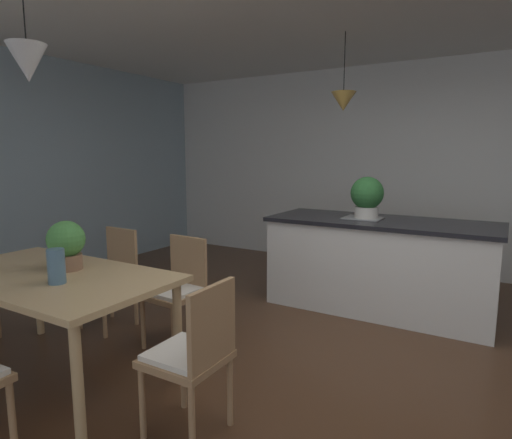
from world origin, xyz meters
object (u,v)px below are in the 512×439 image
object	(u,v)px
dining_table	(50,284)
chair_far_left	(111,274)
chair_far_right	(178,288)
potted_plant_on_island	(367,196)
kitchen_island	(379,264)
chair_kitchen_end	(193,353)
vase_on_dining_table	(56,266)
potted_plant_on_table	(66,244)

from	to	relation	value
dining_table	chair_far_left	bearing A→B (deg)	114.56
chair_far_right	potted_plant_on_island	bearing A→B (deg)	58.03
dining_table	kitchen_island	size ratio (longest dim) A/B	0.80
dining_table	potted_plant_on_island	bearing A→B (deg)	60.32
chair_kitchen_end	potted_plant_on_island	xyz separation A→B (m)	(0.19, 2.48, 0.65)
chair_kitchen_end	dining_table	bearing A→B (deg)	-179.99
chair_far_left	kitchen_island	xyz separation A→B (m)	(1.95, 1.64, -0.01)
chair_far_left	vase_on_dining_table	xyz separation A→B (m)	(0.63, -0.95, 0.37)
potted_plant_on_island	vase_on_dining_table	xyz separation A→B (m)	(-1.16, -2.59, -0.28)
chair_kitchen_end	chair_far_right	bearing A→B (deg)	134.97
chair_kitchen_end	potted_plant_on_table	size ratio (longest dim) A/B	2.55
chair_kitchen_end	vase_on_dining_table	distance (m)	1.05
kitchen_island	potted_plant_on_table	xyz separation A→B (m)	(-1.54, -2.35, 0.46)
dining_table	kitchen_island	world-z (taller)	kitchen_island
kitchen_island	potted_plant_on_island	size ratio (longest dim) A/B	5.18
potted_plant_on_table	potted_plant_on_island	bearing A→B (deg)	59.28
chair_far_right	kitchen_island	bearing A→B (deg)	54.47
dining_table	vase_on_dining_table	world-z (taller)	vase_on_dining_table
kitchen_island	potted_plant_on_island	world-z (taller)	potted_plant_on_island
chair_far_right	potted_plant_on_table	xyz separation A→B (m)	(-0.37, -0.71, 0.45)
potted_plant_on_island	potted_plant_on_table	size ratio (longest dim) A/B	1.22
potted_plant_on_table	vase_on_dining_table	world-z (taller)	potted_plant_on_table
chair_far_left	vase_on_dining_table	world-z (taller)	vase_on_dining_table
chair_kitchen_end	chair_far_right	xyz separation A→B (m)	(-0.84, 0.84, 0.00)
chair_far_right	potted_plant_on_table	world-z (taller)	potted_plant_on_table
dining_table	chair_far_left	world-z (taller)	chair_far_left
dining_table	kitchen_island	bearing A→B (deg)	57.81
chair_far_left	vase_on_dining_table	distance (m)	1.20
chair_kitchen_end	kitchen_island	bearing A→B (deg)	82.30
chair_kitchen_end	potted_plant_on_table	distance (m)	1.30
dining_table	vase_on_dining_table	distance (m)	0.33
chair_far_right	vase_on_dining_table	xyz separation A→B (m)	(-0.14, -0.95, 0.37)
kitchen_island	chair_far_right	bearing A→B (deg)	-125.53
dining_table	chair_kitchen_end	bearing A→B (deg)	0.01
vase_on_dining_table	potted_plant_on_island	bearing A→B (deg)	65.84
dining_table	chair_kitchen_end	distance (m)	1.24
dining_table	chair_kitchen_end	world-z (taller)	chair_kitchen_end
potted_plant_on_island	kitchen_island	bearing A→B (deg)	0.00
chair_far_left	chair_far_right	xyz separation A→B (m)	(0.77, -0.00, 0.00)
vase_on_dining_table	dining_table	bearing A→B (deg)	156.15
chair_kitchen_end	chair_far_left	distance (m)	1.82
chair_far_left	vase_on_dining_table	bearing A→B (deg)	-56.25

